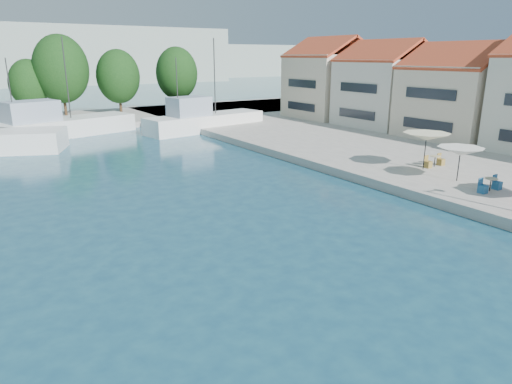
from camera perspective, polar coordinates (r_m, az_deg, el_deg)
quay_right at (r=44.14m, az=25.27°, el=5.06°), size 32.00×92.00×0.60m
quay_far at (r=60.69m, az=-26.13°, el=7.73°), size 90.00×16.00×0.60m
hill_east at (r=181.35m, az=-15.71°, el=15.47°), size 140.00×40.00×12.00m
building_04 at (r=46.86m, az=24.21°, el=11.63°), size 9.00×8.80×9.20m
building_05 at (r=52.34m, az=15.88°, el=13.09°), size 8.40×8.80×9.70m
building_06 at (r=58.70m, az=9.17°, el=14.05°), size 9.00×8.80×10.20m
trawler_03 at (r=50.90m, az=-24.06°, el=7.44°), size 16.40×8.22×10.20m
trawler_04 at (r=51.02m, az=-6.65°, el=8.79°), size 14.20×5.68×10.20m
tree_05 at (r=64.52m, az=-26.51°, el=12.04°), size 4.76×4.76×7.04m
tree_06 at (r=63.99m, az=-23.21°, el=13.95°), size 6.75×6.75×10.00m
tree_07 at (r=64.20m, az=-16.84°, el=13.65°), size 5.56×5.56×8.24m
tree_08 at (r=67.38m, az=-9.88°, el=14.40°), size 5.83×5.83×8.63m
umbrella_white at (r=30.21m, az=24.19°, el=4.66°), size 2.75×2.75×2.10m
umbrella_cream at (r=32.47m, az=20.54°, el=6.50°), size 3.12×3.12×2.48m
cafe_table_02 at (r=29.01m, az=27.22°, el=0.64°), size 1.82×0.70×0.76m
cafe_table_03 at (r=33.96m, az=21.42°, el=3.46°), size 1.82×0.70×0.76m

